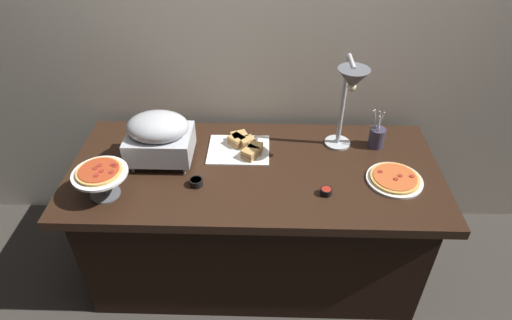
{
  "coord_description": "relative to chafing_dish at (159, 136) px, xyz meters",
  "views": [
    {
      "loc": [
        0.06,
        -1.74,
        2.15
      ],
      "look_at": [
        0.01,
        0.0,
        0.81
      ],
      "focal_mm": 30.41,
      "sensor_mm": 36.0,
      "label": 1
    }
  ],
  "objects": [
    {
      "name": "pizza_plate_front",
      "position": [
        1.18,
        -0.13,
        -0.14
      ],
      "size": [
        0.28,
        0.28,
        0.03
      ],
      "color": "white",
      "rests_on": "buffet_table"
    },
    {
      "name": "sauce_cup_far",
      "position": [
        0.83,
        -0.24,
        -0.14
      ],
      "size": [
        0.06,
        0.06,
        0.03
      ],
      "color": "black",
      "rests_on": "buffet_table"
    },
    {
      "name": "buffet_table",
      "position": [
        0.48,
        -0.05,
        -0.53
      ],
      "size": [
        1.9,
        0.84,
        0.76
      ],
      "color": "black",
      "rests_on": "ground_plane"
    },
    {
      "name": "heat_lamp",
      "position": [
        0.93,
        0.06,
        0.26
      ],
      "size": [
        0.15,
        0.3,
        0.53
      ],
      "color": "#B7BABF",
      "rests_on": "buffet_table"
    },
    {
      "name": "ground_plane",
      "position": [
        0.48,
        -0.05,
        -0.92
      ],
      "size": [
        8.0,
        8.0,
        0.0
      ],
      "primitive_type": "plane",
      "color": "#38332D"
    },
    {
      "name": "sauce_cup_near",
      "position": [
        0.2,
        -0.19,
        -0.14
      ],
      "size": [
        0.07,
        0.07,
        0.04
      ],
      "color": "black",
      "rests_on": "buffet_table"
    },
    {
      "name": "utensil_holder",
      "position": [
        1.14,
        0.16,
        -0.1
      ],
      "size": [
        0.09,
        0.08,
        0.23
      ],
      "color": "#383347",
      "rests_on": "buffet_table"
    },
    {
      "name": "sandwich_platter",
      "position": [
        0.41,
        0.1,
        -0.13
      ],
      "size": [
        0.33,
        0.27,
        0.06
      ],
      "color": "white",
      "rests_on": "buffet_table"
    },
    {
      "name": "pizza_plate_center",
      "position": [
        -0.22,
        -0.27,
        -0.04
      ],
      "size": [
        0.26,
        0.26,
        0.15
      ],
      "color": "#595B60",
      "rests_on": "buffet_table"
    },
    {
      "name": "back_wall",
      "position": [
        0.48,
        0.45,
        0.28
      ],
      "size": [
        4.4,
        0.04,
        2.4
      ],
      "primitive_type": "cube",
      "color": "beige",
      "rests_on": "ground_plane"
    },
    {
      "name": "chafing_dish",
      "position": [
        0.0,
        0.0,
        0.0
      ],
      "size": [
        0.33,
        0.25,
        0.28
      ],
      "color": "#B7BABF",
      "rests_on": "buffet_table"
    }
  ]
}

